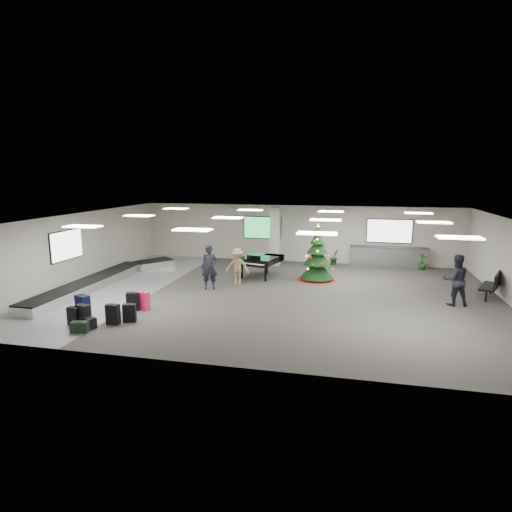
% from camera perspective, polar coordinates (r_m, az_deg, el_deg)
% --- Properties ---
extents(ground, '(18.00, 18.00, 0.00)m').
position_cam_1_polar(ground, '(17.87, 2.52, -5.09)').
color(ground, '#34312F').
rests_on(ground, ground).
extents(room_envelope, '(18.02, 14.02, 3.21)m').
position_cam_1_polar(room_envelope, '(18.10, 1.77, 2.67)').
color(room_envelope, '#B9B6A9').
rests_on(room_envelope, ground).
extents(baggage_carousel, '(2.28, 9.71, 0.43)m').
position_cam_1_polar(baggage_carousel, '(20.57, -19.58, -2.98)').
color(baggage_carousel, silver).
rests_on(baggage_carousel, ground).
extents(service_counter, '(4.05, 0.65, 1.08)m').
position_cam_1_polar(service_counter, '(24.05, 17.23, -0.10)').
color(service_counter, silver).
rests_on(service_counter, ground).
extents(suitcase_0, '(0.43, 0.28, 0.65)m').
position_cam_1_polar(suitcase_0, '(15.37, -23.10, -7.41)').
color(suitcase_0, black).
rests_on(suitcase_0, ground).
extents(suitcase_1, '(0.44, 0.24, 0.70)m').
position_cam_1_polar(suitcase_1, '(15.05, -18.54, -7.38)').
color(suitcase_1, black).
rests_on(suitcase_1, ground).
extents(pink_suitcase, '(0.49, 0.36, 0.70)m').
position_cam_1_polar(pink_suitcase, '(16.31, -14.78, -5.77)').
color(pink_suitcase, '#FB205F').
rests_on(pink_suitcase, ground).
extents(suitcase_3, '(0.50, 0.37, 0.69)m').
position_cam_1_polar(suitcase_3, '(16.34, -16.09, -5.82)').
color(suitcase_3, black).
rests_on(suitcase_3, ground).
extents(navy_suitcase, '(0.59, 0.48, 0.81)m').
position_cam_1_polar(navy_suitcase, '(16.09, -22.08, -6.24)').
color(navy_suitcase, black).
rests_on(navy_suitcase, ground).
extents(suitcase_5, '(0.52, 0.40, 0.72)m').
position_cam_1_polar(suitcase_5, '(15.28, -22.06, -7.30)').
color(suitcase_5, black).
rests_on(suitcase_5, ground).
extents(green_duffel, '(0.56, 0.35, 0.37)m').
position_cam_1_polar(green_duffel, '(14.70, -22.45, -8.75)').
color(green_duffel, black).
rests_on(green_duffel, ground).
extents(suitcase_7, '(0.47, 0.34, 0.64)m').
position_cam_1_polar(suitcase_7, '(15.13, -16.51, -7.29)').
color(suitcase_7, black).
rests_on(suitcase_7, ground).
extents(black_duffel, '(0.60, 0.47, 0.37)m').
position_cam_1_polar(black_duffel, '(15.03, -21.47, -8.26)').
color(black_duffel, black).
rests_on(black_duffel, ground).
extents(christmas_tree, '(1.89, 1.89, 2.69)m').
position_cam_1_polar(christmas_tree, '(20.23, 8.15, -0.62)').
color(christmas_tree, maroon).
rests_on(christmas_tree, ground).
extents(grand_piano, '(2.02, 2.38, 1.18)m').
position_cam_1_polar(grand_piano, '(20.61, 0.52, -0.54)').
color(grand_piano, black).
rests_on(grand_piano, ground).
extents(bench, '(1.20, 1.78, 1.07)m').
position_cam_1_polar(bench, '(19.58, 29.01, -3.22)').
color(bench, black).
rests_on(bench, ground).
extents(traveler_a, '(0.80, 0.63, 1.92)m').
position_cam_1_polar(traveler_a, '(18.51, -6.21, -1.53)').
color(traveler_a, black).
rests_on(traveler_a, ground).
extents(traveler_b, '(1.09, 0.66, 1.65)m').
position_cam_1_polar(traveler_b, '(19.26, -2.51, -1.39)').
color(traveler_b, '#9B8060').
rests_on(traveler_b, ground).
extents(traveler_bench, '(1.06, 0.89, 1.96)m').
position_cam_1_polar(traveler_bench, '(17.81, 25.09, -2.91)').
color(traveler_bench, black).
rests_on(traveler_bench, ground).
extents(potted_plant_left, '(0.63, 0.62, 0.89)m').
position_cam_1_polar(potted_plant_left, '(23.85, 10.40, -0.12)').
color(potted_plant_left, '#133E18').
rests_on(potted_plant_left, ground).
extents(potted_plant_right, '(0.65, 0.65, 0.82)m').
position_cam_1_polar(potted_plant_right, '(23.95, 21.31, -0.73)').
color(potted_plant_right, '#133E18').
rests_on(potted_plant_right, ground).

